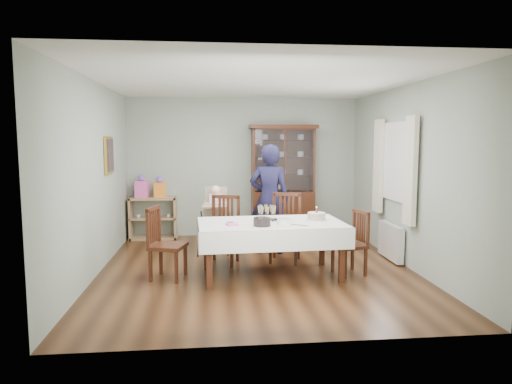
{
  "coord_description": "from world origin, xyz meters",
  "views": [
    {
      "loc": [
        -0.66,
        -6.49,
        1.87
      ],
      "look_at": [
        0.02,
        0.2,
        1.11
      ],
      "focal_mm": 32.0,
      "sensor_mm": 36.0,
      "label": 1
    }
  ],
  "objects": [
    {
      "name": "woman",
      "position": [
        0.32,
        0.96,
        0.91
      ],
      "size": [
        0.73,
        0.55,
        1.82
      ],
      "primitive_type": "imported",
      "rotation": [
        0.0,
        0.0,
        2.95
      ],
      "color": "black",
      "rests_on": "floor"
    },
    {
      "name": "picture_frame",
      "position": [
        -2.22,
        0.8,
        1.65
      ],
      "size": [
        0.04,
        0.48,
        0.58
      ],
      "primitive_type": "cube",
      "color": "gold",
      "rests_on": "room_shell"
    },
    {
      "name": "radiator",
      "position": [
        2.16,
        0.3,
        0.3
      ],
      "size": [
        0.1,
        0.8,
        0.55
      ],
      "primitive_type": "cube",
      "color": "white",
      "rests_on": "floor"
    },
    {
      "name": "dining_table",
      "position": [
        0.16,
        -0.36,
        0.38
      ],
      "size": [
        2.05,
        1.24,
        0.76
      ],
      "rotation": [
        0.0,
        0.0,
        0.05
      ],
      "color": "#412010",
      "rests_on": "floor"
    },
    {
      "name": "champagne_tray",
      "position": [
        0.12,
        -0.25,
        0.83
      ],
      "size": [
        0.35,
        0.35,
        0.21
      ],
      "color": "silver",
      "rests_on": "dining_table"
    },
    {
      "name": "window",
      "position": [
        2.22,
        0.3,
        1.55
      ],
      "size": [
        0.04,
        1.02,
        1.22
      ],
      "primitive_type": "cube",
      "color": "white",
      "rests_on": "room_shell"
    },
    {
      "name": "high_chair",
      "position": [
        -0.57,
        1.04,
        0.44
      ],
      "size": [
        0.55,
        0.55,
        1.14
      ],
      "rotation": [
        0.0,
        0.0,
        -0.09
      ],
      "color": "black",
      "rests_on": "floor"
    },
    {
      "name": "cake_knife",
      "position": [
        0.51,
        -0.65,
        0.77
      ],
      "size": [
        0.21,
        0.19,
        0.01
      ],
      "primitive_type": "cube",
      "rotation": [
        0.0,
        0.0,
        -0.72
      ],
      "color": "silver",
      "rests_on": "dining_table"
    },
    {
      "name": "floor",
      "position": [
        0.0,
        0.0,
        0.0
      ],
      "size": [
        5.0,
        5.0,
        0.0
      ],
      "primitive_type": "plane",
      "color": "#593319",
      "rests_on": "ground"
    },
    {
      "name": "gift_bag_pink",
      "position": [
        -1.95,
        2.26,
        0.99
      ],
      "size": [
        0.25,
        0.18,
        0.44
      ],
      "color": "#FF5DBF",
      "rests_on": "sideboard"
    },
    {
      "name": "chair_end_right",
      "position": [
        1.29,
        -0.38,
        0.27
      ],
      "size": [
        0.49,
        0.49,
        0.89
      ],
      "rotation": [
        0.0,
        0.0,
        -1.3
      ],
      "color": "#412010",
      "rests_on": "floor"
    },
    {
      "name": "curtain_right",
      "position": [
        2.16,
        0.92,
        1.45
      ],
      "size": [
        0.07,
        0.3,
        1.55
      ],
      "primitive_type": "cube",
      "color": "silver",
      "rests_on": "room_shell"
    },
    {
      "name": "china_cabinet",
      "position": [
        0.75,
        2.26,
        1.12
      ],
      "size": [
        1.3,
        0.48,
        2.18
      ],
      "color": "#412010",
      "rests_on": "floor"
    },
    {
      "name": "plate_stack_dark",
      "position": [
        0.01,
        -0.63,
        0.81
      ],
      "size": [
        0.26,
        0.26,
        0.11
      ],
      "primitive_type": "cylinder",
      "rotation": [
        0.0,
        0.0,
        0.14
      ],
      "color": "black",
      "rests_on": "dining_table"
    },
    {
      "name": "room_shell",
      "position": [
        0.0,
        0.53,
        1.7
      ],
      "size": [
        5.0,
        5.0,
        5.0
      ],
      "color": "#9EAA99",
      "rests_on": "floor"
    },
    {
      "name": "curtain_left",
      "position": [
        2.16,
        -0.32,
        1.45
      ],
      "size": [
        0.07,
        0.3,
        1.55
      ],
      "primitive_type": "cube",
      "color": "silver",
      "rests_on": "room_shell"
    },
    {
      "name": "birthday_cake",
      "position": [
        0.82,
        -0.29,
        0.81
      ],
      "size": [
        0.29,
        0.29,
        0.2
      ],
      "color": "white",
      "rests_on": "dining_table"
    },
    {
      "name": "chair_end_left",
      "position": [
        -1.26,
        -0.34,
        0.29
      ],
      "size": [
        0.55,
        0.55,
        0.98
      ],
      "rotation": [
        0.0,
        0.0,
        1.29
      ],
      "color": "#412010",
      "rests_on": "floor"
    },
    {
      "name": "sideboard",
      "position": [
        -1.75,
        2.28,
        0.4
      ],
      "size": [
        0.9,
        0.38,
        0.8
      ],
      "color": "tan",
      "rests_on": "floor"
    },
    {
      "name": "napkin_stack",
      "position": [
        -0.38,
        -0.54,
        0.77
      ],
      "size": [
        0.18,
        0.18,
        0.02
      ],
      "primitive_type": "cube",
      "rotation": [
        0.0,
        0.0,
        0.23
      ],
      "color": "#FF5DBF",
      "rests_on": "dining_table"
    },
    {
      "name": "cutlery",
      "position": [
        -0.44,
        -0.4,
        0.77
      ],
      "size": [
        0.14,
        0.17,
        0.01
      ],
      "primitive_type": null,
      "rotation": [
        0.0,
        0.0,
        -0.28
      ],
      "color": "silver",
      "rests_on": "dining_table"
    },
    {
      "name": "plate_stack_white",
      "position": [
        0.31,
        -0.61,
        0.8
      ],
      "size": [
        0.25,
        0.25,
        0.09
      ],
      "primitive_type": "cylinder",
      "rotation": [
        0.0,
        0.0,
        -0.26
      ],
      "color": "white",
      "rests_on": "dining_table"
    },
    {
      "name": "gift_bag_orange",
      "position": [
        -1.61,
        2.26,
        0.98
      ],
      "size": [
        0.22,
        0.16,
        0.4
      ],
      "color": "orange",
      "rests_on": "sideboard"
    },
    {
      "name": "chair_far_right",
      "position": [
        0.49,
        0.39,
        0.31
      ],
      "size": [
        0.59,
        0.59,
        1.05
      ],
      "rotation": [
        0.0,
        0.0,
        -0.3
      ],
      "color": "#412010",
      "rests_on": "floor"
    },
    {
      "name": "chair_far_left",
      "position": [
        -0.47,
        0.36,
        0.31
      ],
      "size": [
        0.57,
        0.57,
        1.03
      ],
      "rotation": [
        0.0,
        0.0,
        -0.29
      ],
      "color": "#412010",
      "rests_on": "floor"
    }
  ]
}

